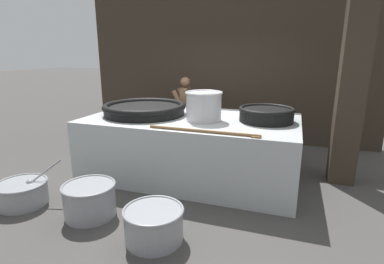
% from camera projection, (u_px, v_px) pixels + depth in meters
% --- Properties ---
extents(ground_plane, '(60.00, 60.00, 0.00)m').
position_uv_depth(ground_plane, '(192.00, 173.00, 5.18)').
color(ground_plane, '#474442').
extents(back_wall, '(6.79, 0.24, 4.16)m').
position_uv_depth(back_wall, '(226.00, 50.00, 6.90)').
color(back_wall, '#382D23').
rests_on(back_wall, ground_plane).
extents(support_pillar, '(0.38, 0.38, 4.16)m').
position_uv_depth(support_pillar, '(357.00, 49.00, 4.37)').
color(support_pillar, '#382D23').
rests_on(support_pillar, ground_plane).
extents(hearth_platform, '(3.41, 1.91, 0.99)m').
position_uv_depth(hearth_platform, '(192.00, 146.00, 5.05)').
color(hearth_platform, '#B2B7B7').
rests_on(hearth_platform, ground_plane).
extents(giant_wok_near, '(1.42, 1.42, 0.20)m').
position_uv_depth(giant_wok_near, '(145.00, 109.00, 5.13)').
color(giant_wok_near, black).
rests_on(giant_wok_near, hearth_platform).
extents(giant_wok_far, '(0.85, 0.85, 0.22)m').
position_uv_depth(giant_wok_far, '(266.00, 114.00, 4.61)').
color(giant_wok_far, black).
rests_on(giant_wok_far, hearth_platform).
extents(stock_pot, '(0.58, 0.58, 0.46)m').
position_uv_depth(stock_pot, '(204.00, 105.00, 4.65)').
color(stock_pot, '#B7B7BC').
rests_on(stock_pot, hearth_platform).
extents(stirring_paddle, '(1.55, 0.10, 0.04)m').
position_uv_depth(stirring_paddle, '(207.00, 131.00, 3.98)').
color(stirring_paddle, brown).
rests_on(stirring_paddle, hearth_platform).
extents(cook, '(0.38, 0.58, 1.52)m').
position_uv_depth(cook, '(185.00, 109.00, 6.51)').
color(cook, brown).
rests_on(cook, ground_plane).
extents(prep_bowl_vegetables, '(0.77, 0.68, 0.60)m').
position_uv_depth(prep_bowl_vegetables, '(22.00, 192.00, 4.09)').
color(prep_bowl_vegetables, gray).
rests_on(prep_bowl_vegetables, ground_plane).
extents(prep_bowl_meat, '(0.68, 0.68, 0.38)m').
position_uv_depth(prep_bowl_meat, '(154.00, 223.00, 3.29)').
color(prep_bowl_meat, gray).
rests_on(prep_bowl_meat, ground_plane).
extents(prep_bowl_extra, '(0.67, 0.67, 0.43)m').
position_uv_depth(prep_bowl_extra, '(90.00, 199.00, 3.79)').
color(prep_bowl_extra, gray).
rests_on(prep_bowl_extra, ground_plane).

